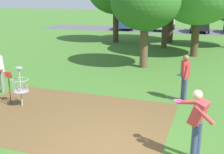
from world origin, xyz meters
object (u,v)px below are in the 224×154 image
Objects in this scene: frisbee_by_tee at (3,84)px; frisbee_mid_grass at (201,100)px; parked_car_leftmost at (128,22)px; disc_golf_basket at (19,85)px; player_waiting_left at (197,121)px; parked_car_center_left at (165,22)px; player_throwing at (185,75)px; parked_car_center_right at (200,23)px; tree_mid_right at (145,1)px.

frisbee_mid_grass is (8.23, 0.86, 0.00)m from frisbee_by_tee.
parked_car_leftmost reaches higher than frisbee_mid_grass.
disc_golf_basket is at bearing -38.30° from frisbee_by_tee.
player_waiting_left is 0.41× the size of parked_car_center_left.
frisbee_mid_grass is (-0.01, 4.23, -0.98)m from player_waiting_left.
player_waiting_left is at bearing -70.43° from parked_car_leftmost.
parked_car_leftmost is at bearing 97.93° from disc_golf_basket.
player_throwing is at bearing -68.75° from parked_car_leftmost.
parked_car_center_right is (3.93, -0.28, 0.00)m from parked_car_center_left.
parked_car_center_right is at bearing 91.28° from player_throwing.
frisbee_by_tee is at bearing 157.72° from player_waiting_left.
parked_car_center_right reaches higher than frisbee_by_tee.
player_throwing is 0.40× the size of parked_car_center_right.
tree_mid_right is (-3.21, 8.48, 2.48)m from player_waiting_left.
tree_mid_right reaches higher than parked_car_leftmost.
player_waiting_left is 27.26m from parked_car_center_left.
frisbee_by_tee is at bearing -87.15° from parked_car_leftmost.
frisbee_mid_grass is at bearing -77.33° from parked_car_center_left.
parked_car_center_left is (-5.08, 26.79, -0.06)m from player_waiting_left.
frisbee_by_tee is at bearing 141.70° from disc_golf_basket.
frisbee_by_tee is 0.95× the size of frisbee_mid_grass.
player_waiting_left reaches higher than frisbee_mid_grass.
parked_car_center_left is at bearing 102.67° from frisbee_mid_grass.
player_waiting_left is 4.35m from frisbee_mid_grass.
tree_mid_right is at bearing 68.63° from disc_golf_basket.
parked_car_center_left is at bearing 95.84° from tree_mid_right.
frisbee_by_tee is 23.06m from parked_car_leftmost.
parked_car_center_left and parked_car_center_right have the same top height.
tree_mid_right is 18.58m from parked_car_center_left.
disc_golf_basket is 6.04× the size of frisbee_by_tee.
tree_mid_right is at bearing 110.71° from player_waiting_left.
player_throwing is at bearing 24.25° from disc_golf_basket.
parked_car_leftmost is at bearing -179.15° from parked_car_center_right.
parked_car_leftmost is (-9.37, 22.15, 0.91)m from frisbee_mid_grass.
parked_car_center_right is at bearing 92.48° from player_waiting_left.
frisbee_mid_grass is 0.06× the size of parked_car_center_right.
parked_car_center_left is 3.94m from parked_car_center_right.
tree_mid_right is 1.19× the size of parked_car_center_left.
player_throwing is 22.59m from parked_car_center_right.
disc_golf_basket is at bearing -111.37° from tree_mid_right.
tree_mid_right is at bearing -84.16° from parked_car_center_left.
frisbee_by_tee is (-8.24, 3.38, -0.98)m from player_waiting_left.
parked_car_center_left is (-1.87, 18.31, -2.55)m from tree_mid_right.
player_waiting_left reaches higher than frisbee_by_tee.
player_throwing is 3.97m from player_waiting_left.
parked_car_center_right is (-0.50, 22.59, -0.05)m from player_throwing.
frisbee_mid_grass is at bearing 24.47° from disc_golf_basket.
parked_car_leftmost is (-1.14, 23.01, 0.91)m from frisbee_by_tee.
disc_golf_basket is 5.75× the size of frisbee_mid_grass.
player_throwing is (5.28, 2.38, 0.21)m from disc_golf_basket.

